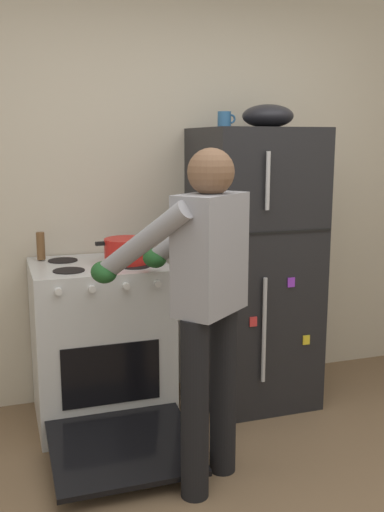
% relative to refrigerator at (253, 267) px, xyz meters
% --- Properties ---
extents(kitchen_wall_back, '(6.00, 0.10, 2.70)m').
position_rel_refrigerator_xyz_m(kitchen_wall_back, '(-0.45, 0.38, 0.50)').
color(kitchen_wall_back, beige).
rests_on(kitchen_wall_back, ground).
extents(refrigerator, '(0.68, 0.72, 1.70)m').
position_rel_refrigerator_xyz_m(refrigerator, '(0.00, 0.00, 0.00)').
color(refrigerator, black).
rests_on(refrigerator, ground).
extents(stove_range, '(0.76, 1.24, 0.94)m').
position_rel_refrigerator_xyz_m(stove_range, '(-0.96, -0.02, -0.39)').
color(stove_range, silver).
rests_on(stove_range, ground).
extents(person_cook, '(0.71, 0.76, 1.60)m').
position_rel_refrigerator_xyz_m(person_cook, '(-0.62, -0.82, 0.11)').
color(person_cook, black).
rests_on(person_cook, ground).
extents(red_pot, '(0.36, 0.26, 0.14)m').
position_rel_refrigerator_xyz_m(red_pot, '(-0.80, -0.05, 0.16)').
color(red_pot, red).
rests_on(red_pot, stove_range).
extents(coffee_mug, '(0.11, 0.08, 0.10)m').
position_rel_refrigerator_xyz_m(coffee_mug, '(-0.18, 0.05, 0.90)').
color(coffee_mug, '#2D6093').
rests_on(coffee_mug, refrigerator).
extents(pepper_mill, '(0.05, 0.05, 0.16)m').
position_rel_refrigerator_xyz_m(pepper_mill, '(-1.26, 0.20, 0.17)').
color(pepper_mill, brown).
rests_on(pepper_mill, stove_range).
extents(mixing_bowl, '(0.31, 0.31, 0.14)m').
position_rel_refrigerator_xyz_m(mixing_bowl, '(0.08, 0.00, 0.92)').
color(mixing_bowl, black).
rests_on(mixing_bowl, refrigerator).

